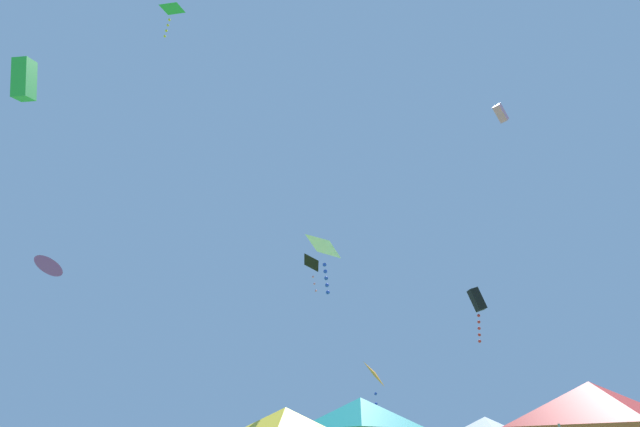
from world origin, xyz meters
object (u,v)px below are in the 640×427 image
(kite_green_diamond, at_px, (171,10))
(kite_black_box, at_px, (477,301))
(kite_purple_delta, at_px, (50,265))
(kite_green_box, at_px, (24,79))
(canopy_tent_teal, at_px, (361,413))
(canopy_tent_yellow, at_px, (285,426))
(kite_orange_diamond, at_px, (376,376))
(kite_pink_box, at_px, (501,113))
(canopy_tent_red, at_px, (593,404))
(kite_black_diamond, at_px, (312,264))
(kite_white_diamond, at_px, (325,249))

(kite_green_diamond, bearing_deg, kite_black_box, 26.35)
(kite_purple_delta, distance_m, kite_green_box, 10.90)
(canopy_tent_teal, xyz_separation_m, kite_black_box, (7.32, 9.20, 6.90))
(kite_green_diamond, bearing_deg, canopy_tent_teal, -1.27)
(canopy_tent_yellow, relative_size, kite_green_box, 2.01)
(kite_black_box, relative_size, kite_orange_diamond, 1.10)
(kite_black_box, bearing_deg, kite_pink_box, -32.01)
(canopy_tent_red, xyz_separation_m, kite_black_diamond, (-7.26, 3.95, 5.30))
(canopy_tent_teal, height_order, kite_green_diamond, kite_green_diamond)
(canopy_tent_yellow, relative_size, canopy_tent_teal, 0.77)
(kite_black_diamond, bearing_deg, kite_white_diamond, 87.35)
(canopy_tent_yellow, distance_m, kite_green_box, 13.95)
(kite_green_diamond, distance_m, kite_green_box, 15.81)
(canopy_tent_teal, xyz_separation_m, kite_green_diamond, (-10.77, 0.24, 23.12))
(canopy_tent_yellow, height_order, kite_purple_delta, kite_purple_delta)
(kite_green_diamond, height_order, kite_green_box, kite_green_diamond)
(canopy_tent_red, relative_size, kite_pink_box, 2.76)
(kite_white_diamond, bearing_deg, canopy_tent_yellow, -93.98)
(canopy_tent_yellow, relative_size, kite_white_diamond, 0.99)
(canopy_tent_teal, height_order, kite_orange_diamond, kite_orange_diamond)
(canopy_tent_red, bearing_deg, canopy_tent_yellow, 176.94)
(canopy_tent_yellow, bearing_deg, kite_orange_diamond, 80.03)
(canopy_tent_yellow, distance_m, kite_pink_box, 27.50)
(kite_black_diamond, bearing_deg, kite_pink_box, 41.04)
(kite_purple_delta, height_order, kite_orange_diamond, kite_purple_delta)
(kite_pink_box, relative_size, kite_green_box, 0.86)
(kite_purple_delta, relative_size, kite_green_box, 1.36)
(canopy_tent_yellow, height_order, kite_pink_box, kite_pink_box)
(canopy_tent_yellow, xyz_separation_m, kite_purple_delta, (-13.05, 7.94, 7.70))
(canopy_tent_yellow, distance_m, kite_white_diamond, 11.26)
(canopy_tent_teal, relative_size, kite_black_diamond, 2.73)
(canopy_tent_teal, distance_m, kite_orange_diamond, 10.91)
(kite_green_diamond, distance_m, kite_black_diamond, 20.56)
(kite_purple_delta, xyz_separation_m, kite_orange_diamond, (16.05, 9.16, -4.13))
(kite_purple_delta, distance_m, kite_black_diamond, 14.23)
(kite_white_diamond, relative_size, kite_orange_diamond, 1.00)
(kite_pink_box, bearing_deg, kite_green_box, -143.54)
(kite_black_diamond, bearing_deg, canopy_tent_red, -28.53)
(kite_orange_diamond, bearing_deg, kite_purple_delta, -150.29)
(kite_white_diamond, height_order, kite_orange_diamond, kite_white_diamond)
(kite_purple_delta, bearing_deg, canopy_tent_teal, -5.05)
(canopy_tent_yellow, distance_m, kite_green_diamond, 26.34)
(canopy_tent_yellow, xyz_separation_m, canopy_tent_red, (7.61, -0.41, 0.44))
(canopy_tent_red, distance_m, kite_black_box, 17.83)
(canopy_tent_yellow, height_order, kite_green_diamond, kite_green_diamond)
(canopy_tent_teal, distance_m, kite_black_diamond, 6.09)
(kite_purple_delta, bearing_deg, kite_green_box, -66.87)
(canopy_tent_yellow, relative_size, kite_black_box, 0.91)
(kite_green_diamond, height_order, kite_pink_box, kite_green_diamond)
(canopy_tent_yellow, bearing_deg, kite_purple_delta, 148.68)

